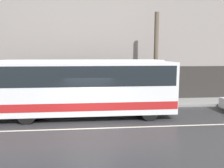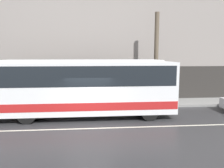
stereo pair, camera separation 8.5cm
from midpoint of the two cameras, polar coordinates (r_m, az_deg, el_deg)
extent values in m
plane|color=#2D2D30|center=(11.40, -6.32, -11.51)|extent=(60.00, 60.00, 0.00)
cube|color=gray|center=(16.43, -6.06, -5.25)|extent=(60.00, 2.50, 0.15)
cube|color=gray|center=(17.55, -6.29, 14.51)|extent=(60.00, 0.30, 11.68)
cube|color=#2D2B28|center=(17.41, -6.08, -0.09)|extent=(60.00, 0.06, 2.80)
cube|color=beige|center=(11.40, -6.32, -11.49)|extent=(54.00, 0.14, 0.01)
cube|color=white|center=(13.14, -7.80, -0.74)|extent=(10.80, 2.59, 2.96)
cube|color=#B21E1E|center=(13.31, -7.73, -4.71)|extent=(10.75, 2.61, 0.45)
cube|color=black|center=(13.05, -7.86, 2.47)|extent=(10.48, 2.61, 1.13)
cube|color=orange|center=(13.86, 14.87, 4.88)|extent=(0.12, 1.94, 0.28)
cube|color=white|center=(13.01, -7.92, 6.00)|extent=(9.18, 2.20, 0.12)
cylinder|color=black|center=(12.71, 9.63, -7.14)|extent=(1.02, 0.28, 1.02)
cylinder|color=black|center=(14.85, 7.36, -4.94)|extent=(1.02, 0.28, 1.02)
cylinder|color=black|center=(12.79, -21.58, -7.49)|extent=(1.02, 0.28, 1.02)
cylinder|color=black|center=(14.91, -19.18, -5.25)|extent=(1.02, 0.28, 1.02)
cylinder|color=brown|center=(16.15, 11.21, 6.44)|extent=(0.31, 0.31, 6.56)
camera|label=1|loc=(0.04, -90.19, -0.02)|focal=35.00mm
camera|label=2|loc=(0.04, 89.81, 0.02)|focal=35.00mm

